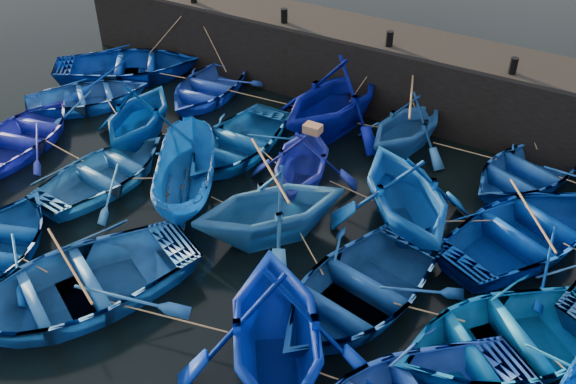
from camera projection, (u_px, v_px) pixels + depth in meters
The scene contains 28 objects.
ground at pixel (221, 280), 15.77m from camera, with size 120.00×120.00×0.00m, color black.
quay_wall at pixel (396, 74), 22.34m from camera, with size 26.00×2.50×2.50m, color black.
quay_top at pixel (399, 39), 21.57m from camera, with size 26.00×2.50×0.12m, color black.
bollard_1 at pixel (284, 16), 22.43m from camera, with size 0.24×0.24×0.50m, color black.
bollard_2 at pixel (390, 39), 20.77m from camera, with size 0.24×0.24×0.50m, color black.
bollard_3 at pixel (513, 66), 19.10m from camera, with size 0.24×0.24×0.50m, color black.
boat_0 at pixel (128, 65), 24.56m from camera, with size 3.89×5.43×1.13m, color navy.
boat_1 at pixel (207, 87), 23.32m from camera, with size 3.15×4.40×0.91m, color blue.
boat_2 at pixel (334, 96), 20.90m from camera, with size 4.22×4.90×2.58m, color #000A7D.
boat_3 at pixel (408, 123), 20.11m from camera, with size 3.17×3.68×1.93m, color #1F5BA8.
boat_4 at pixel (526, 170), 18.88m from camera, with size 3.23×4.51×0.94m, color #1349A1.
boat_6 at pixel (89, 96), 22.76m from camera, with size 3.05×4.26×0.88m, color blue.
boat_7 at pixel (139, 114), 20.49m from camera, with size 3.40×3.94×2.07m, color #003F89.
boat_8 at pixel (235, 142), 20.13m from camera, with size 3.37×4.71×0.98m, color #115694.
boat_9 at pixel (303, 159), 18.40m from camera, with size 3.23×3.75×1.97m, color #1B279D.
boat_10 at pixel (407, 191), 16.77m from camera, with size 3.92×4.54×2.39m, color #094EB5.
boat_11 at pixel (527, 232), 16.44m from camera, with size 3.78×5.29×1.10m, color navy.
boat_13 at pixel (24, 134), 20.56m from camera, with size 3.24×4.52×0.94m, color #1D25A5.
boat_14 at pixel (106, 172), 18.80m from camera, with size 3.23×4.51×0.94m, color #2665A9.
boat_15 at pixel (185, 179), 17.86m from camera, with size 1.63×4.34×1.68m, color #0F519D.
boat_16 at pixel (270, 205), 16.44m from camera, with size 3.59×4.17×2.19m, color #2365A8.
boat_17 at pixel (358, 289), 14.77m from camera, with size 3.77×5.26×1.09m, color navy.
boat_18 at pixel (506, 338), 13.57m from camera, with size 3.79×5.30×1.10m, color #0760AD.
boat_22 at pixel (74, 284), 14.80m from camera, with size 4.15×5.79×1.20m, color #185395.
boat_23 at pixel (275, 329), 12.83m from camera, with size 4.13×4.79×2.52m, color #0022A5.
wooden_crate at pixel (313, 129), 17.62m from camera, with size 0.48×0.35×0.24m, color #9C6744.
mooring_ropes at pixel (305, 152), 18.95m from camera, with size 18.93×11.89×2.10m.
loose_oars at pixel (332, 179), 16.46m from camera, with size 10.74×12.40×1.16m.
Camera 1 is at (7.34, -9.02, 11.00)m, focal length 40.00 mm.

